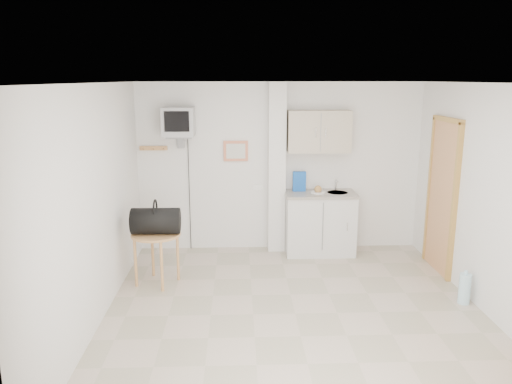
{
  "coord_description": "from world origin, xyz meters",
  "views": [
    {
      "loc": [
        -0.62,
        -5.06,
        2.54
      ],
      "look_at": [
        -0.41,
        0.6,
        1.25
      ],
      "focal_mm": 35.0,
      "sensor_mm": 36.0,
      "label": 1
    }
  ],
  "objects_px": {
    "crt_television": "(179,123)",
    "round_table": "(156,240)",
    "water_bottle": "(465,289)",
    "duffel_bag": "(156,221)"
  },
  "relations": [
    {
      "from": "duffel_bag",
      "to": "water_bottle",
      "type": "xyz_separation_m",
      "value": [
        3.62,
        -0.7,
        -0.65
      ]
    },
    {
      "from": "crt_television",
      "to": "round_table",
      "type": "bearing_deg",
      "value": -100.2
    },
    {
      "from": "duffel_bag",
      "to": "water_bottle",
      "type": "distance_m",
      "value": 3.75
    },
    {
      "from": "crt_television",
      "to": "water_bottle",
      "type": "xyz_separation_m",
      "value": [
        3.43,
        -1.83,
        -1.75
      ]
    },
    {
      "from": "crt_television",
      "to": "round_table",
      "type": "relative_size",
      "value": 3.24
    },
    {
      "from": "duffel_bag",
      "to": "water_bottle",
      "type": "height_order",
      "value": "duffel_bag"
    },
    {
      "from": "round_table",
      "to": "water_bottle",
      "type": "bearing_deg",
      "value": -11.19
    },
    {
      "from": "duffel_bag",
      "to": "water_bottle",
      "type": "bearing_deg",
      "value": -10.53
    },
    {
      "from": "crt_television",
      "to": "round_table",
      "type": "height_order",
      "value": "crt_television"
    },
    {
      "from": "round_table",
      "to": "duffel_bag",
      "type": "relative_size",
      "value": 1.12
    }
  ]
}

